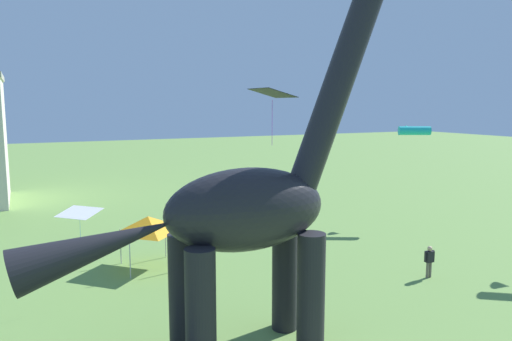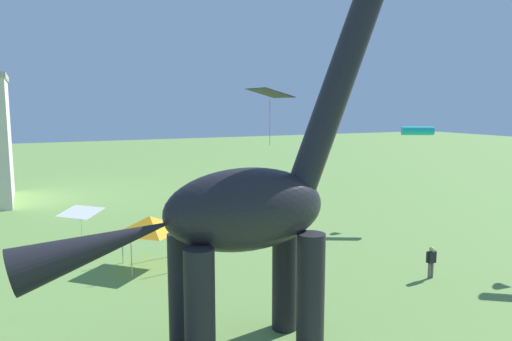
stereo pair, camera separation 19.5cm
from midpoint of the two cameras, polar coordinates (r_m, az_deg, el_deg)
dinosaur_sculpture at (r=17.92m, az=-1.04°, el=-4.59°), size 14.56×3.08×15.22m
person_near_flyer at (r=28.33m, az=20.00°, el=-9.72°), size 0.65×0.29×1.75m
festival_canopy_tent at (r=28.69m, az=-12.12°, el=-6.12°), size 3.15×3.15×3.00m
kite_near_high at (r=12.99m, az=2.07°, el=9.01°), size 0.92×1.22×1.51m
kite_high_left at (r=40.56m, az=18.40°, el=4.45°), size 2.49×2.52×0.72m
kite_far_left at (r=24.01m, az=-19.61°, el=-4.63°), size 2.20×2.22×2.21m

